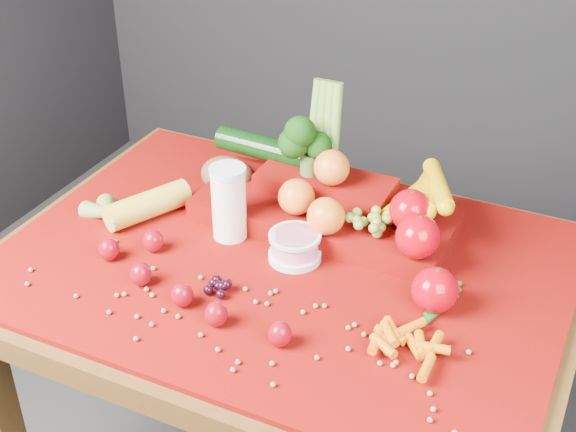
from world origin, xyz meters
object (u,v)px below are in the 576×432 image
at_px(table, 284,304).
at_px(milk_glass, 229,200).
at_px(yogurt_bowl, 295,246).
at_px(produce_mound, 340,201).

relative_size(table, milk_glass, 7.16).
height_order(table, milk_glass, milk_glass).
height_order(yogurt_bowl, produce_mound, produce_mound).
relative_size(milk_glass, produce_mound, 0.25).
bearing_deg(table, milk_glass, 166.87).
height_order(table, yogurt_bowl, yogurt_bowl).
height_order(table, produce_mound, produce_mound).
distance_m(table, yogurt_bowl, 0.14).
xyz_separation_m(table, produce_mound, (0.05, 0.15, 0.17)).
xyz_separation_m(table, milk_glass, (-0.13, 0.03, 0.19)).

